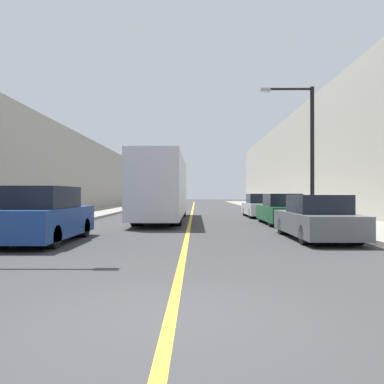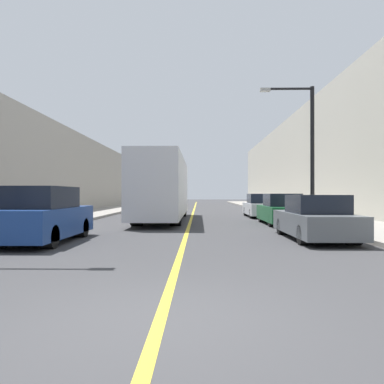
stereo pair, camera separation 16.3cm
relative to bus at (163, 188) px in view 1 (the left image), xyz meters
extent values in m
plane|color=#38383A|center=(1.60, -17.36, -1.93)|extent=(200.00, 200.00, 0.00)
cube|color=gray|center=(-6.14, 12.64, -1.85)|extent=(3.96, 72.00, 0.16)
cube|color=gray|center=(9.35, 12.64, -1.85)|extent=(3.96, 72.00, 0.16)
cube|color=gray|center=(-10.12, 12.64, 1.46)|extent=(4.00, 72.00, 6.78)
cube|color=#B7B2A3|center=(13.33, 12.64, 2.79)|extent=(4.00, 72.00, 9.44)
cube|color=gold|center=(1.60, 12.64, -1.92)|extent=(0.16, 72.00, 0.01)
cube|color=silver|center=(0.00, 0.01, 0.03)|extent=(2.43, 12.28, 3.28)
cube|color=black|center=(0.00, -6.10, 0.61)|extent=(2.06, 0.04, 1.48)
cylinder|color=black|center=(-0.95, -3.80, -1.39)|extent=(0.53, 1.07, 1.07)
cylinder|color=black|center=(0.95, -3.80, -1.39)|extent=(0.53, 1.07, 1.07)
cylinder|color=black|center=(-0.95, 3.81, -1.39)|extent=(0.53, 1.07, 1.07)
cylinder|color=black|center=(0.95, 3.81, -1.39)|extent=(0.53, 1.07, 1.07)
cube|color=navy|center=(-2.92, -9.97, -1.27)|extent=(1.86, 4.66, 0.91)
cube|color=black|center=(-2.92, -10.20, -0.47)|extent=(1.63, 2.56, 0.68)
cube|color=black|center=(-2.92, -12.27, -1.11)|extent=(1.58, 0.04, 0.41)
cylinder|color=black|center=(-3.65, -11.41, -1.59)|extent=(0.41, 0.68, 0.68)
cylinder|color=black|center=(-2.20, -11.41, -1.59)|extent=(0.41, 0.68, 0.68)
cylinder|color=black|center=(-3.65, -8.52, -1.59)|extent=(0.41, 0.68, 0.68)
cylinder|color=black|center=(-2.20, -8.52, -1.59)|extent=(0.41, 0.68, 0.68)
cube|color=#51565B|center=(6.06, -9.02, -1.38)|extent=(1.86, 4.79, 0.73)
cube|color=black|center=(6.06, -9.26, -0.71)|extent=(1.64, 2.15, 0.62)
cube|color=black|center=(6.06, -11.38, -1.25)|extent=(1.58, 0.04, 0.33)
cylinder|color=black|center=(5.33, -10.50, -1.62)|extent=(0.41, 0.62, 0.62)
cylinder|color=black|center=(6.78, -10.50, -1.62)|extent=(0.41, 0.62, 0.62)
cylinder|color=black|center=(5.33, -7.54, -1.62)|extent=(0.41, 0.62, 0.62)
cylinder|color=black|center=(6.78, -7.54, -1.62)|extent=(0.41, 0.62, 0.62)
cube|color=#145128|center=(6.28, -2.77, -1.37)|extent=(1.78, 4.57, 0.75)
cube|color=black|center=(6.28, -3.00, -0.67)|extent=(1.57, 2.06, 0.64)
cube|color=black|center=(6.28, -5.03, -1.24)|extent=(1.51, 0.04, 0.34)
cylinder|color=black|center=(5.59, -4.19, -1.62)|extent=(0.39, 0.62, 0.62)
cylinder|color=black|center=(6.98, -4.19, -1.62)|extent=(0.39, 0.62, 0.62)
cylinder|color=black|center=(5.59, -1.35, -1.62)|extent=(0.39, 0.62, 0.62)
cylinder|color=black|center=(6.98, -1.35, -1.62)|extent=(0.39, 0.62, 0.62)
cube|color=silver|center=(6.21, 3.27, -1.37)|extent=(1.82, 4.74, 0.75)
cube|color=black|center=(6.21, 3.04, -0.68)|extent=(1.60, 2.13, 0.64)
cube|color=black|center=(6.21, 0.94, -1.24)|extent=(1.55, 0.04, 0.34)
cylinder|color=black|center=(5.50, 1.81, -1.62)|extent=(0.40, 0.62, 0.62)
cylinder|color=black|center=(6.93, 1.81, -1.62)|extent=(0.40, 0.62, 0.62)
cylinder|color=black|center=(5.50, 4.74, -1.62)|extent=(0.40, 0.62, 0.62)
cylinder|color=black|center=(6.93, 4.74, -1.62)|extent=(0.40, 0.62, 0.62)
cylinder|color=black|center=(7.66, -3.51, 1.57)|extent=(0.20, 0.20, 6.69)
cylinder|color=black|center=(6.51, -3.51, 4.81)|extent=(2.31, 0.12, 0.12)
cube|color=#999993|center=(5.35, -3.51, 4.76)|extent=(0.50, 0.24, 0.16)
camera|label=1|loc=(1.92, -21.97, -0.36)|focal=35.00mm
camera|label=2|loc=(2.08, -21.97, -0.36)|focal=35.00mm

